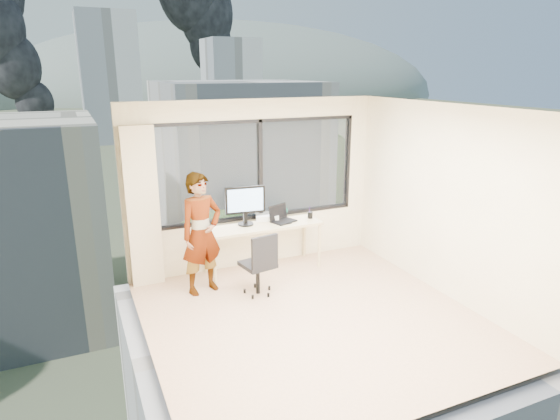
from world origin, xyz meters
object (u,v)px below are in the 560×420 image
chair (258,263)px  monitor (245,205)px  desk (263,247)px  laptop (284,215)px  game_console (267,217)px  person (201,234)px  handbag (281,211)px

chair → monitor: monitor is taller
desk → laptop: bearing=-5.4°
desk → laptop: laptop is taller
chair → game_console: chair is taller
chair → laptop: (0.71, 0.71, 0.41)m
desk → game_console: game_console is taller
person → chair: bearing=-47.7°
monitor → handbag: size_ratio=2.61×
monitor → game_console: 0.50m
monitor → game_console: monitor is taller
desk → handbag: bearing=30.0°
desk → monitor: (-0.25, 0.07, 0.68)m
person → laptop: bearing=-4.4°
desk → person: size_ratio=1.05×
game_console → laptop: bearing=-36.6°
chair → handbag: 1.31m
laptop → desk: bearing=153.7°
monitor → laptop: monitor is taller
game_console → laptop: size_ratio=0.90×
handbag → game_console: bearing=169.0°
person → game_console: 1.32m
desk → game_console: (0.15, 0.20, 0.42)m
person → game_console: bearing=7.5°
game_console → laptop: 0.31m
chair → monitor: size_ratio=1.52×
monitor → chair: bearing=-92.4°
game_console → handbag: size_ratio=1.48×
monitor → handbag: bearing=20.7°
game_console → laptop: laptop is taller
person → game_console: person is taller
desk → game_console: 0.49m
desk → laptop: size_ratio=4.70×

